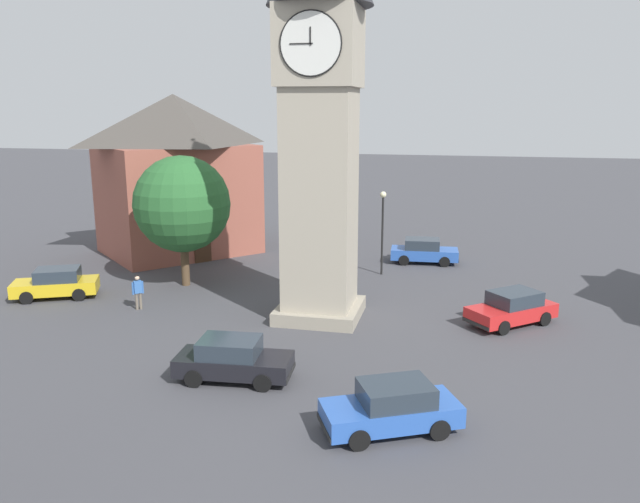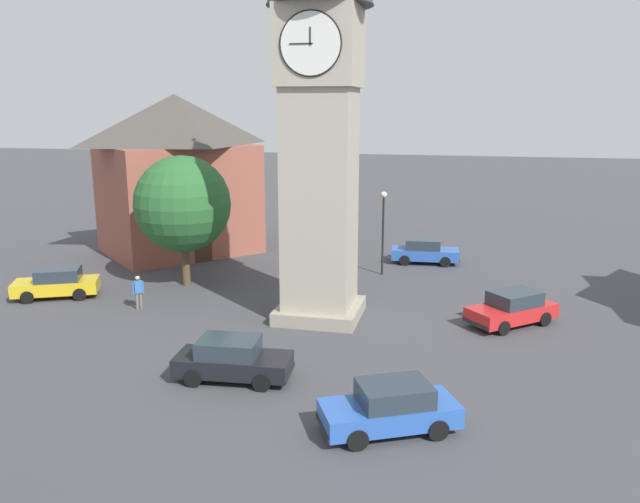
# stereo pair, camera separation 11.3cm
# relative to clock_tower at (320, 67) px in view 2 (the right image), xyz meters

# --- Properties ---
(ground_plane) EXTENTS (200.00, 200.00, 0.00)m
(ground_plane) POSITION_rel_clock_tower_xyz_m (-0.00, -0.00, -11.19)
(ground_plane) COLOR #424247
(clock_tower) EXTENTS (4.52, 4.52, 19.22)m
(clock_tower) POSITION_rel_clock_tower_xyz_m (0.00, 0.00, 0.00)
(clock_tower) COLOR gray
(clock_tower) RESTS_ON ground
(car_blue_kerb) EXTENTS (4.23, 3.97, 1.53)m
(car_blue_kerb) POSITION_rel_clock_tower_xyz_m (-8.61, -0.87, -10.43)
(car_blue_kerb) COLOR red
(car_blue_kerb) RESTS_ON ground
(car_silver_kerb) EXTENTS (4.25, 2.06, 1.53)m
(car_silver_kerb) POSITION_rel_clock_tower_xyz_m (1.52, 7.35, -10.43)
(car_silver_kerb) COLOR black
(car_silver_kerb) RESTS_ON ground
(car_red_corner) EXTENTS (4.23, 2.02, 1.53)m
(car_red_corner) POSITION_rel_clock_tower_xyz_m (-4.06, -11.41, -10.43)
(car_red_corner) COLOR #2D5BB7
(car_red_corner) RESTS_ON ground
(car_white_side) EXTENTS (4.45, 3.33, 1.53)m
(car_white_side) POSITION_rel_clock_tower_xyz_m (-4.41, 9.76, -10.43)
(car_white_side) COLOR #2D5BB7
(car_white_side) RESTS_ON ground
(car_black_far) EXTENTS (4.46, 3.26, 1.53)m
(car_black_far) POSITION_rel_clock_tower_xyz_m (13.79, 0.05, -10.43)
(car_black_far) COLOR gold
(car_black_far) RESTS_ON ground
(pedestrian) EXTENTS (0.43, 0.41, 1.69)m
(pedestrian) POSITION_rel_clock_tower_xyz_m (8.77, 0.85, -10.18)
(pedestrian) COLOR #706656
(pedestrian) RESTS_ON ground
(tree) EXTENTS (5.14, 5.14, 7.06)m
(tree) POSITION_rel_clock_tower_xyz_m (8.32, -3.54, -6.72)
(tree) COLOR brown
(tree) RESTS_ON ground
(building_shop_left) EXTENTS (11.90, 12.04, 10.31)m
(building_shop_left) POSITION_rel_clock_tower_xyz_m (12.11, -10.97, -5.93)
(building_shop_left) COLOR #995142
(building_shop_left) RESTS_ON ground
(lamp_post) EXTENTS (0.36, 0.36, 4.85)m
(lamp_post) POSITION_rel_clock_tower_xyz_m (-1.84, -8.13, -7.93)
(lamp_post) COLOR black
(lamp_post) RESTS_ON ground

